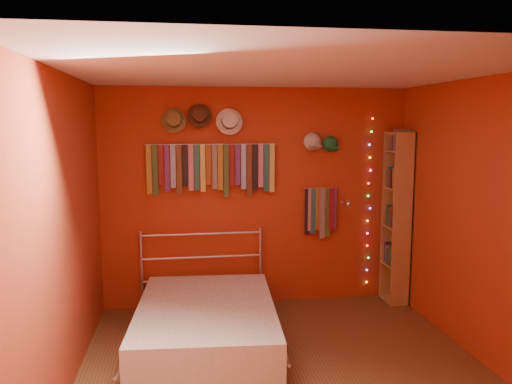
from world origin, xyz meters
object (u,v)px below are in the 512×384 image
reading_lamp (347,204)px  tie_rack (212,166)px  bed (206,323)px  bookshelf (400,217)px

reading_lamp → tie_rack: bearing=174.3°
bed → tie_rack: bearing=86.3°
bookshelf → bed: size_ratio=1.04×
bookshelf → bed: bookshelf is taller
tie_rack → bed: bearing=-97.4°
tie_rack → reading_lamp: (1.53, -0.15, -0.43)m
reading_lamp → bookshelf: 0.66m
tie_rack → bookshelf: 2.25m
tie_rack → bookshelf: (2.17, -0.16, -0.60)m
reading_lamp → bed: (-1.66, -0.84, -0.97)m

